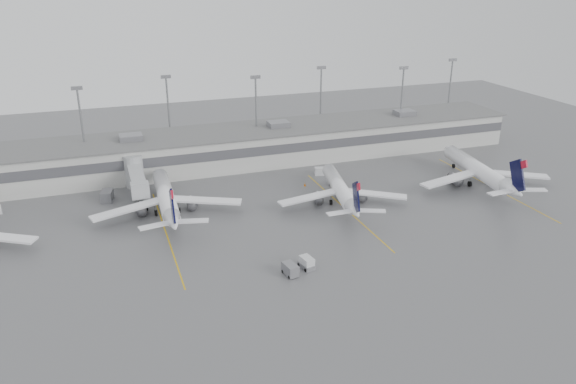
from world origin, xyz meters
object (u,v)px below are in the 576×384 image
object	(u,v)px
jet_mid_right	(341,189)
jet_far_right	(480,170)
jet_mid_left	(166,198)
baggage_tug	(307,264)

from	to	relation	value
jet_mid_right	jet_far_right	size ratio (longest dim) A/B	0.88
jet_mid_left	baggage_tug	size ratio (longest dim) A/B	10.14
jet_far_right	baggage_tug	size ratio (longest dim) A/B	10.47
jet_mid_right	baggage_tug	distance (m)	27.55
jet_mid_left	baggage_tug	world-z (taller)	jet_mid_left
jet_mid_left	baggage_tug	distance (m)	34.04
jet_mid_left	jet_far_right	bearing A→B (deg)	-3.87
jet_far_right	jet_mid_right	bearing A→B (deg)	-172.97
jet_mid_left	jet_mid_right	world-z (taller)	jet_mid_left
jet_mid_left	jet_mid_right	distance (m)	34.34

